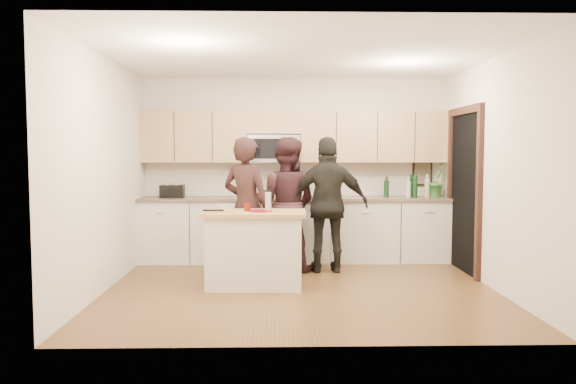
{
  "coord_description": "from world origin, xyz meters",
  "views": [
    {
      "loc": [
        -0.29,
        -6.5,
        1.59
      ],
      "look_at": [
        -0.13,
        0.35,
        1.11
      ],
      "focal_mm": 35.0,
      "sensor_mm": 36.0,
      "label": 1
    }
  ],
  "objects_px": {
    "island": "(255,249)",
    "toaster": "(172,191)",
    "woman_left": "(246,207)",
    "woman_right": "(329,205)",
    "woman_center": "(286,204)"
  },
  "relations": [
    {
      "from": "island",
      "to": "toaster",
      "type": "relative_size",
      "value": 3.66
    },
    {
      "from": "woman_right",
      "to": "island",
      "type": "bearing_deg",
      "value": 38.87
    },
    {
      "from": "island",
      "to": "woman_left",
      "type": "height_order",
      "value": "woman_left"
    },
    {
      "from": "woman_right",
      "to": "woman_center",
      "type": "bearing_deg",
      "value": -18.64
    },
    {
      "from": "island",
      "to": "woman_left",
      "type": "bearing_deg",
      "value": 105.09
    },
    {
      "from": "island",
      "to": "woman_center",
      "type": "xyz_separation_m",
      "value": [
        0.39,
        0.98,
        0.45
      ]
    },
    {
      "from": "island",
      "to": "toaster",
      "type": "xyz_separation_m",
      "value": [
        -1.25,
        1.57,
        0.58
      ]
    },
    {
      "from": "island",
      "to": "woman_right",
      "type": "distance_m",
      "value": 1.32
    },
    {
      "from": "toaster",
      "to": "woman_left",
      "type": "relative_size",
      "value": 0.19
    },
    {
      "from": "toaster",
      "to": "woman_center",
      "type": "relative_size",
      "value": 0.19
    },
    {
      "from": "toaster",
      "to": "woman_right",
      "type": "relative_size",
      "value": 0.19
    },
    {
      "from": "island",
      "to": "toaster",
      "type": "distance_m",
      "value": 2.09
    },
    {
      "from": "toaster",
      "to": "woman_center",
      "type": "height_order",
      "value": "woman_center"
    },
    {
      "from": "island",
      "to": "woman_right",
      "type": "bearing_deg",
      "value": 42.3
    },
    {
      "from": "woman_left",
      "to": "toaster",
      "type": "bearing_deg",
      "value": -14.53
    }
  ]
}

